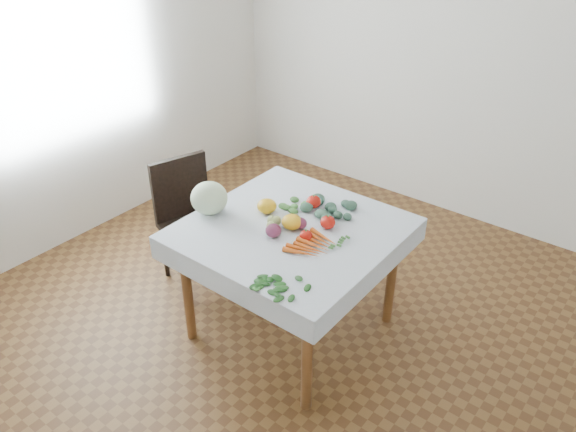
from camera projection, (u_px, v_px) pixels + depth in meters
name	position (u px, v px, depth m)	size (l,w,h in m)	color
ground	(291.00, 328.00, 3.57)	(4.00, 4.00, 0.00)	brown
back_wall	(454.00, 48.00, 4.21)	(4.00, 0.04, 2.70)	white
left_wall	(66.00, 61.00, 3.92)	(0.04, 4.00, 2.70)	white
table	(292.00, 242.00, 3.23)	(1.00, 1.00, 0.75)	brown
tablecloth	(292.00, 228.00, 3.18)	(1.12, 1.12, 0.01)	white
chair	(189.00, 213.00, 3.80)	(0.50, 0.50, 0.88)	black
cabbage	(209.00, 198.00, 3.26)	(0.22, 0.22, 0.19)	beige
tomato_a	(314.00, 202.00, 3.34)	(0.09, 0.09, 0.08)	red
tomato_b	(306.00, 236.00, 3.04)	(0.07, 0.07, 0.06)	red
tomato_c	(328.00, 222.00, 3.15)	(0.09, 0.09, 0.08)	red
tomato_d	(288.00, 222.00, 3.16)	(0.07, 0.07, 0.06)	red
heirloom_back	(267.00, 206.00, 3.30)	(0.12, 0.12, 0.08)	gold
heirloom_front	(292.00, 222.00, 3.15)	(0.12, 0.12, 0.08)	gold
onion_a	(300.00, 223.00, 3.15)	(0.07, 0.07, 0.06)	#4E1632
onion_b	(273.00, 231.00, 3.07)	(0.09, 0.09, 0.08)	#4E1632
tomatillo_cluster	(275.00, 224.00, 3.15)	(0.10, 0.13, 0.05)	#B4BE6D
carrot_bunch	(313.00, 245.00, 3.00)	(0.21, 0.28, 0.03)	orange
kale_bunch	(331.00, 210.00, 3.30)	(0.30, 0.28, 0.04)	#345543
basil_bunch	(281.00, 286.00, 2.71)	(0.23, 0.20, 0.01)	#1D561A
dill_bunch	(299.00, 205.00, 3.36)	(0.22, 0.16, 0.02)	#4A883E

